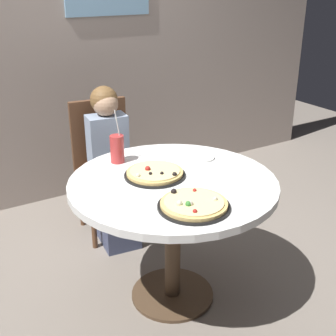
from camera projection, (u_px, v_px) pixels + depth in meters
ground_plane at (172, 295)px, 2.64m from camera, size 8.00×8.00×0.00m
wall_with_window at (58, 17)px, 3.38m from camera, size 5.20×0.14×2.90m
dining_table at (173, 199)px, 2.39m from camera, size 1.10×1.10×0.75m
chair_wooden at (104, 160)px, 3.18m from camera, size 0.45×0.45×0.95m
diner_child at (112, 175)px, 3.05m from camera, size 0.30×0.42×1.08m
pizza_veggie at (194, 204)px, 2.06m from camera, size 0.34×0.34×0.05m
pizza_cheese at (155, 173)px, 2.39m from camera, size 0.33×0.33×0.05m
soda_cup at (117, 149)px, 2.54m from camera, size 0.08×0.08×0.31m
plate_small at (199, 157)px, 2.63m from camera, size 0.18×0.18×0.01m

